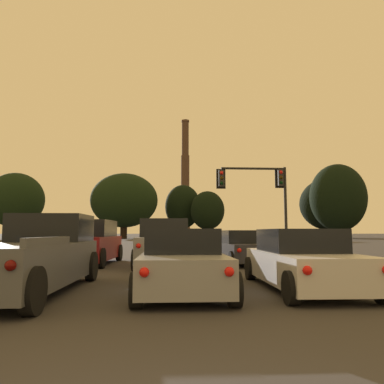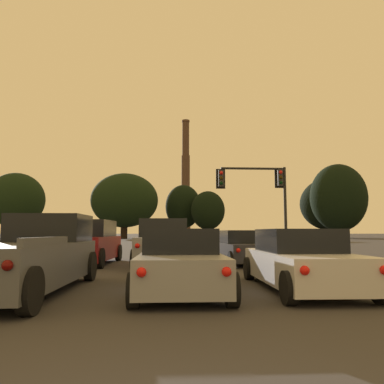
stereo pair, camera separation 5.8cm
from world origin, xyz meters
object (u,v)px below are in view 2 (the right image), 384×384
(suv_center_lane_front, at_px, (165,243))
(sedan_right_lane_front, at_px, (242,248))
(smokestack, at_px, (186,189))
(sedan_right_lane_second, at_px, (300,261))
(suv_left_lane_front, at_px, (89,243))
(traffic_light_overhead_right, at_px, (262,188))
(pickup_truck_left_lane_second, at_px, (29,256))
(sedan_center_lane_second, at_px, (180,262))

(suv_center_lane_front, bearing_deg, sedan_right_lane_front, 19.90)
(suv_center_lane_front, distance_m, smokestack, 126.24)
(sedan_right_lane_second, height_order, smokestack, smokestack)
(sedan_right_lane_front, xyz_separation_m, smokestack, (2.71, 123.97, 16.71))
(suv_left_lane_front, relative_size, sedan_right_lane_front, 1.04)
(sedan_right_lane_front, relative_size, sedan_right_lane_second, 1.01)
(suv_left_lane_front, bearing_deg, sedan_right_lane_front, 1.26)
(traffic_light_overhead_right, bearing_deg, pickup_truck_left_lane_second, -122.68)
(smokestack, bearing_deg, traffic_light_overhead_right, -90.07)
(suv_center_lane_front, xyz_separation_m, traffic_light_overhead_right, (5.91, 7.66, 3.21))
(sedan_right_lane_second, xyz_separation_m, traffic_light_overhead_right, (2.58, 13.91, 3.44))
(traffic_light_overhead_right, bearing_deg, sedan_center_lane_second, -111.31)
(sedan_right_lane_front, bearing_deg, suv_left_lane_front, 176.35)
(sedan_right_lane_front, height_order, traffic_light_overhead_right, traffic_light_overhead_right)
(sedan_right_lane_front, bearing_deg, smokestack, 86.12)
(sedan_right_lane_second, relative_size, traffic_light_overhead_right, 0.87)
(suv_left_lane_front, bearing_deg, sedan_center_lane_second, -61.67)
(pickup_truck_left_lane_second, bearing_deg, smokestack, 86.65)
(suv_left_lane_front, distance_m, sedan_right_lane_front, 6.59)
(sedan_right_lane_second, height_order, traffic_light_overhead_right, traffic_light_overhead_right)
(traffic_light_overhead_right, bearing_deg, suv_center_lane_front, -127.68)
(suv_left_lane_front, relative_size, sedan_right_lane_second, 1.05)
(suv_center_lane_front, distance_m, sedan_right_lane_second, 7.09)
(suv_left_lane_front, bearing_deg, traffic_light_overhead_right, 37.62)
(sedan_right_lane_second, bearing_deg, smokestack, 89.61)
(sedan_right_lane_front, bearing_deg, sedan_right_lane_second, -92.71)
(suv_center_lane_front, xyz_separation_m, smokestack, (6.05, 125.01, 16.48))
(sedan_center_lane_second, relative_size, smokestack, 0.11)
(sedan_right_lane_front, relative_size, smokestack, 0.11)
(suv_center_lane_front, distance_m, pickup_truck_left_lane_second, 6.96)
(sedan_right_lane_second, relative_size, pickup_truck_left_lane_second, 0.86)
(traffic_light_overhead_right, relative_size, smokestack, 0.12)
(suv_center_lane_front, relative_size, traffic_light_overhead_right, 0.92)
(sedan_center_lane_second, xyz_separation_m, traffic_light_overhead_right, (5.47, 14.03, 3.44))
(suv_left_lane_front, xyz_separation_m, pickup_truck_left_lane_second, (0.23, -7.43, -0.09))
(suv_left_lane_front, relative_size, pickup_truck_left_lane_second, 0.90)
(sedan_right_lane_front, xyz_separation_m, sedan_center_lane_second, (-2.90, -7.42, 0.00))
(suv_center_lane_front, relative_size, suv_left_lane_front, 1.00)
(suv_center_lane_front, height_order, traffic_light_overhead_right, traffic_light_overhead_right)
(suv_center_lane_front, xyz_separation_m, sedan_right_lane_front, (3.34, 1.04, -0.23))
(sedan_right_lane_second, bearing_deg, traffic_light_overhead_right, 80.27)
(suv_center_lane_front, xyz_separation_m, pickup_truck_left_lane_second, (-3.02, -6.27, -0.09))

